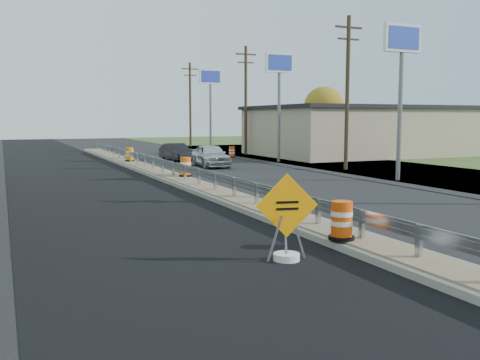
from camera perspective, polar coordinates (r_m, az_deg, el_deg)
name	(u,v)px	position (r m, az deg, el deg)	size (l,w,h in m)	color
ground	(234,202)	(20.62, -0.63, -2.33)	(140.00, 140.00, 0.00)	black
milled_overlay	(81,180)	(29.10, -16.60, 0.02)	(7.20, 120.00, 0.01)	black
median	(173,178)	(28.06, -7.13, 0.22)	(1.60, 55.00, 0.23)	gray
guardrail	(168,165)	(28.96, -7.73, 1.64)	(0.10, 46.15, 0.72)	silver
retail_building_near	(363,130)	(48.41, 12.94, 5.19)	(18.50, 12.50, 4.27)	tan
pylon_sign_south	(402,53)	(28.76, 16.88, 12.86)	(2.20, 0.30, 7.90)	slate
pylon_sign_mid	(279,73)	(39.50, 4.22, 11.33)	(2.20, 0.30, 7.90)	slate
pylon_sign_north	(210,84)	(52.23, -3.18, 10.17)	(2.20, 0.30, 7.90)	slate
utility_pole_smid	(347,90)	(33.97, 11.38, 9.39)	(1.90, 0.26, 9.40)	#473523
utility_pole_nmid	(246,98)	(47.01, 0.62, 8.70)	(1.90, 0.26, 9.40)	#473523
utility_pole_north	(190,103)	(60.95, -5.33, 8.19)	(1.90, 0.26, 9.40)	#473523
tree_far_yellow	(324,107)	(62.77, 8.95, 7.73)	(4.62, 4.62, 6.86)	#473523
caution_sign	(287,239)	(12.10, 4.99, -6.27)	(1.41, 0.60, 1.98)	white
barrel_median_near	(342,221)	(13.38, 10.79, -4.33)	(0.65, 0.65, 0.95)	black
barrel_median_mid	(186,167)	(27.58, -5.81, 1.37)	(0.67, 0.67, 0.99)	black
barrel_median_far	(130,155)	(38.07, -11.69, 2.67)	(0.65, 0.65, 0.95)	black
barrel_shoulder_mid	(232,152)	(44.04, -0.87, 2.98)	(0.61, 0.61, 0.89)	black
car_silver	(211,155)	(35.52, -3.13, 2.64)	(1.79, 4.44, 1.51)	silver
car_dark_mid	(176,152)	(40.87, -6.82, 2.98)	(1.40, 4.03, 1.33)	black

